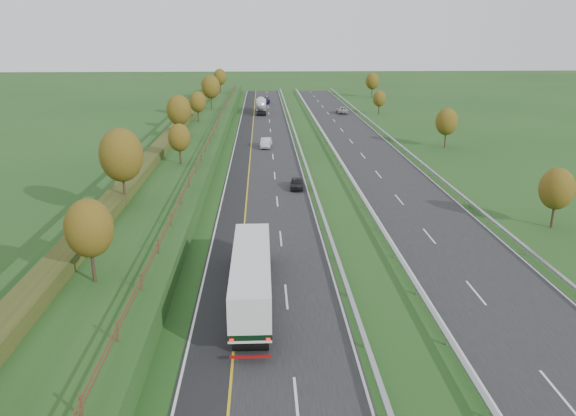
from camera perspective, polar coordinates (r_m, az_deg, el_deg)
The scene contains 19 objects.
ground at distance 83.38m, azimuth 3.17°, elevation 4.68°, with size 400.00×400.00×0.00m, color #1D4418.
near_carriageway at distance 87.85m, azimuth -2.38°, elevation 5.37°, with size 10.50×200.00×0.04m, color black.
far_carriageway at distance 89.44m, azimuth 8.30°, elevation 5.42°, with size 10.50×200.00×0.04m, color black.
hard_shoulder at distance 87.91m, azimuth -4.83°, elevation 5.33°, with size 3.00×200.00×0.04m, color black.
lane_markings at distance 87.98m, azimuth 1.81°, elevation 5.41°, with size 26.75×200.00×0.01m.
embankment_left at distance 88.56m, azimuth -10.87°, elevation 5.81°, with size 12.00×200.00×2.00m, color #1D4418.
hedge_left at distance 88.57m, azimuth -12.22°, elevation 6.76°, with size 2.20×180.00×1.10m, color #2D3A17.
fence_left at distance 87.30m, azimuth -8.03°, elevation 6.95°, with size 0.12×189.06×1.20m.
median_barrier_near at distance 87.93m, azimuth 1.35°, elevation 5.78°, with size 0.32×200.00×0.71m.
median_barrier_far at distance 88.43m, azimuth 4.67°, elevation 5.80°, with size 0.32×200.00×0.71m.
outer_barrier_far at distance 90.59m, azimuth 11.94°, elevation 5.76°, with size 0.32×200.00×0.71m.
trees_left at distance 84.31m, azimuth -11.15°, elevation 8.93°, with size 6.64×164.30×7.66m.
trees_far at distance 119.83m, azimuth 12.14°, elevation 10.30°, with size 8.45×118.60×7.12m.
box_lorry at distance 39.51m, azimuth -3.71°, elevation -6.59°, with size 2.58×16.28×4.06m.
road_tanker at distance 135.04m, azimuth -2.75°, elevation 10.41°, with size 2.40×11.22×3.46m.
car_dark_near at distance 68.66m, azimuth 0.90°, elevation 2.52°, with size 1.56×3.89×1.32m, color black.
car_silver_mid at distance 93.86m, azimuth -2.26°, elevation 6.64°, with size 1.63×4.67×1.54m, color #B9B8BD.
car_small_far at distance 152.75m, azimuth -2.32°, elevation 10.83°, with size 2.15×5.29×1.53m, color #131136.
car_oncoming at distance 134.84m, azimuth 5.51°, elevation 9.87°, with size 2.45×5.31×1.48m, color #A9A8AD.
Camera 1 is at (-0.33, -25.90, 18.41)m, focal length 35.00 mm.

